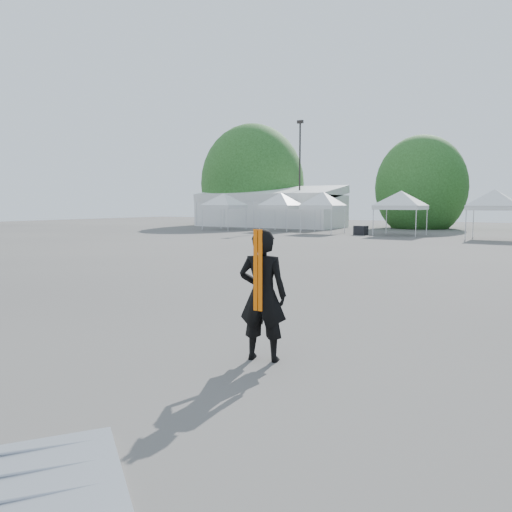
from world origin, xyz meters
The scene contains 13 objects.
ground centered at (0.00, 0.00, 0.00)m, with size 120.00×120.00×0.00m, color #474442.
marquee centered at (-22.00, 35.00, 1.97)m, with size 15.00×6.25×4.23m.
light_pole_west centered at (-18.00, 34.00, 5.77)m, with size 0.60×0.25×10.30m.
tree_far_w centered at (-26.00, 38.00, 4.54)m, with size 4.80×4.80×7.30m.
tree_mid_w centered at (-8.00, 40.00, 3.93)m, with size 4.16×4.16×6.33m.
tent_a centered at (-22.56, 27.86, 3.06)m, with size 4.36×4.36×3.88m.
tent_b centered at (-17.05, 28.64, 3.06)m, with size 4.12×4.12×3.88m.
tent_c centered at (-12.53, 27.52, 3.06)m, with size 4.05×4.05×3.88m.
tent_d centered at (-6.41, 28.02, 3.06)m, with size 4.70×4.70×3.88m.
tent_e centered at (0.02, 27.29, 3.06)m, with size 4.45×4.45×3.88m.
man centered at (0.57, -3.05, 1.00)m, with size 0.83×0.66×2.00m.
barrier_mid centered at (1.16, -7.20, 0.04)m, with size 2.78×2.48×0.08m.
crate_west centered at (-9.07, 26.89, 0.36)m, with size 0.91×0.71×0.71m, color black.
Camera 1 is at (4.44, -9.35, 2.37)m, focal length 35.00 mm.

